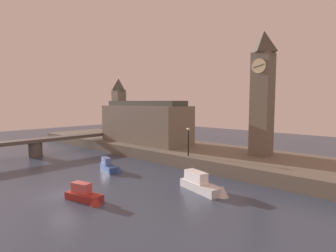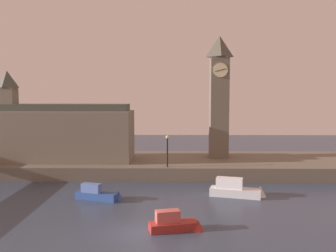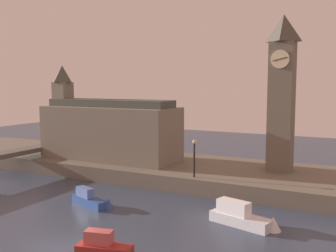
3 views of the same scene
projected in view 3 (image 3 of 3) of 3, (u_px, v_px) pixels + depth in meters
ground_plane at (65, 249)px, 24.35m from camera, size 120.00×120.00×0.00m
far_embankment at (197, 172)px, 41.91m from camera, size 70.00×12.00×1.50m
clock_tower at (282, 92)px, 38.29m from camera, size 2.44×2.48×14.84m
parliament_hall at (108, 129)px, 45.25m from camera, size 15.54×5.84×10.54m
streetlamp at (194, 154)px, 36.17m from camera, size 0.36×0.36×3.40m
boat_tour_blue at (92, 200)px, 32.76m from camera, size 4.44×2.11×1.56m
boat_dinghy_red at (108, 247)px, 23.39m from camera, size 4.00×1.90×1.48m
boat_ferry_white at (245, 218)px, 28.14m from camera, size 5.38×2.49×1.87m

